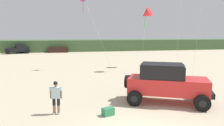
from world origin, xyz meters
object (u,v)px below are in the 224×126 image
at_px(cooler_box, 108,112).
at_px(kite_blue_swept, 84,0).
at_px(person_watching, 56,96).
at_px(kite_orange_streamer, 146,14).
at_px(jeep, 166,82).
at_px(distant_sedan, 58,50).
at_px(distant_pickup, 18,49).

bearing_deg(cooler_box, kite_blue_swept, 69.00).
xyz_separation_m(person_watching, kite_orange_streamer, (10.31, 14.41, 5.40)).
relative_size(jeep, distant_sedan, 1.19).
distance_m(cooler_box, kite_blue_swept, 16.56).
bearing_deg(cooler_box, jeep, -0.13).
bearing_deg(jeep, cooler_box, -161.05).
height_order(person_watching, kite_blue_swept, kite_blue_swept).
height_order(jeep, cooler_box, jeep).
bearing_deg(distant_pickup, jeep, -68.69).
relative_size(jeep, person_watching, 3.00).
height_order(jeep, distant_sedan, jeep).
distance_m(jeep, distant_pickup, 40.08).
xyz_separation_m(cooler_box, kite_blue_swept, (0.49, 14.77, 7.49)).
height_order(kite_blue_swept, kite_orange_streamer, kite_blue_swept).
height_order(distant_sedan, kite_blue_swept, kite_blue_swept).
bearing_deg(cooler_box, person_watching, 144.21).
bearing_deg(jeep, distant_pickup, 111.31).
relative_size(jeep, distant_pickup, 1.01).
bearing_deg(distant_pickup, kite_orange_streamer, -51.38).
xyz_separation_m(jeep, person_watching, (-6.14, -0.53, -0.26)).
distance_m(distant_pickup, distant_sedan, 8.14).
bearing_deg(kite_orange_streamer, jeep, -106.72).
xyz_separation_m(jeep, kite_orange_streamer, (4.17, 13.88, 5.13)).
height_order(cooler_box, distant_pickup, distant_pickup).
relative_size(person_watching, kite_orange_streamer, 0.23).
height_order(jeep, person_watching, jeep).
xyz_separation_m(cooler_box, distant_sedan, (-2.78, 39.46, 0.41)).
bearing_deg(distant_pickup, person_watching, -77.46).
height_order(person_watching, kite_orange_streamer, kite_orange_streamer).
bearing_deg(person_watching, kite_orange_streamer, 54.41).
height_order(distant_sedan, kite_orange_streamer, kite_orange_streamer).
relative_size(kite_blue_swept, kite_orange_streamer, 1.14).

